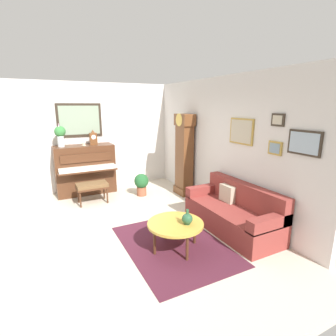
% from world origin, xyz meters
% --- Properties ---
extents(ground_plane, '(6.40, 6.00, 0.10)m').
position_xyz_m(ground_plane, '(0.00, 0.00, -0.05)').
color(ground_plane, beige).
extents(wall_left, '(0.13, 4.90, 2.80)m').
position_xyz_m(wall_left, '(-2.60, -0.00, 1.41)').
color(wall_left, silver).
rests_on(wall_left, ground_plane).
extents(wall_back, '(5.30, 0.13, 2.80)m').
position_xyz_m(wall_back, '(0.02, 2.40, 1.40)').
color(wall_back, silver).
rests_on(wall_back, ground_plane).
extents(area_rug, '(2.10, 1.50, 0.01)m').
position_xyz_m(area_rug, '(1.10, 0.73, 0.00)').
color(area_rug, '#4C1E2D').
rests_on(area_rug, ground_plane).
extents(piano, '(0.87, 1.44, 1.24)m').
position_xyz_m(piano, '(-2.23, -0.06, 0.63)').
color(piano, '#4C2B19').
rests_on(piano, ground_plane).
extents(piano_bench, '(0.42, 0.70, 0.48)m').
position_xyz_m(piano_bench, '(-1.41, -0.07, 0.41)').
color(piano_bench, '#4C2B19').
rests_on(piano_bench, ground_plane).
extents(grandfather_clock, '(0.52, 0.34, 2.03)m').
position_xyz_m(grandfather_clock, '(-1.02, 2.15, 0.96)').
color(grandfather_clock, brown).
rests_on(grandfather_clock, ground_plane).
extents(couch, '(1.90, 0.80, 0.84)m').
position_xyz_m(couch, '(1.08, 1.97, 0.31)').
color(couch, maroon).
rests_on(couch, ground_plane).
extents(coffee_table, '(0.88, 0.88, 0.45)m').
position_xyz_m(coffee_table, '(1.20, 0.70, 0.42)').
color(coffee_table, gold).
rests_on(coffee_table, ground_plane).
extents(mantel_clock, '(0.13, 0.18, 0.38)m').
position_xyz_m(mantel_clock, '(-2.23, 0.19, 1.41)').
color(mantel_clock, brown).
rests_on(mantel_clock, piano).
extents(flower_vase, '(0.26, 0.26, 0.58)m').
position_xyz_m(flower_vase, '(-2.23, -0.58, 1.56)').
color(flower_vase, silver).
rests_on(flower_vase, piano).
extents(teacup, '(0.12, 0.12, 0.06)m').
position_xyz_m(teacup, '(-2.19, -0.06, 1.27)').
color(teacup, beige).
rests_on(teacup, piano).
extents(green_jug, '(0.17, 0.17, 0.24)m').
position_xyz_m(green_jug, '(1.32, 0.84, 0.53)').
color(green_jug, '#234C33').
rests_on(green_jug, coffee_table).
extents(potted_plant, '(0.36, 0.36, 0.56)m').
position_xyz_m(potted_plant, '(-1.39, 1.13, 0.32)').
color(potted_plant, '#935138').
rests_on(potted_plant, ground_plane).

